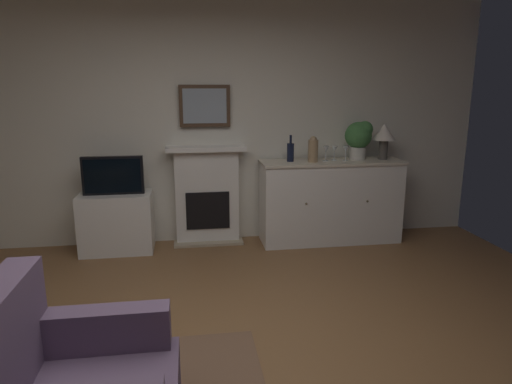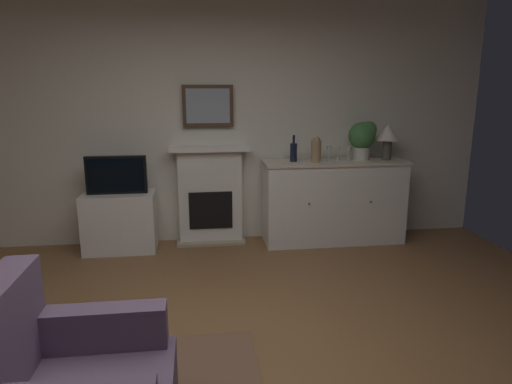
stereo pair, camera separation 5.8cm
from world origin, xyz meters
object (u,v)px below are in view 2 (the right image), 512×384
object	(u,v)px
table_lamp	(388,135)
potted_plant_small	(363,137)
wine_bottle	(294,152)
tv_cabinet	(120,222)
vase_decorative	(316,149)
sideboard_cabinet	(334,202)
tv_set	(116,175)
wine_glass_center	(338,150)
framed_picture	(208,106)
wine_glass_left	(329,150)
wine_glass_right	(349,150)
fireplace_unit	(210,195)

from	to	relation	value
table_lamp	potted_plant_small	distance (m)	0.28
wine_bottle	tv_cabinet	xyz separation A→B (m)	(-1.89, -0.00, -0.72)
vase_decorative	tv_cabinet	size ratio (longest dim) A/B	0.38
sideboard_cabinet	tv_set	distance (m)	2.39
table_lamp	wine_glass_center	distance (m)	0.58
wine_glass_center	table_lamp	bearing A→B (deg)	-2.63
tv_cabinet	framed_picture	bearing A→B (deg)	12.01
table_lamp	wine_glass_left	size ratio (longest dim) A/B	2.42
framed_picture	wine_glass_left	bearing A→B (deg)	-10.14
tv_cabinet	tv_set	world-z (taller)	tv_set
wine_glass_right	sideboard_cabinet	bearing A→B (deg)	165.03
potted_plant_small	fireplace_unit	bearing A→B (deg)	175.57
vase_decorative	tv_cabinet	xyz separation A→B (m)	(-2.12, 0.06, -0.75)
wine_glass_center	wine_glass_right	distance (m)	0.13
fireplace_unit	wine_glass_center	xyz separation A→B (m)	(1.41, -0.15, 0.51)
table_lamp	wine_bottle	bearing A→B (deg)	178.99
wine_bottle	potted_plant_small	size ratio (longest dim) A/B	0.67
fireplace_unit	wine_glass_left	distance (m)	1.41
framed_picture	wine_glass_center	world-z (taller)	framed_picture
tv_set	potted_plant_small	bearing A→B (deg)	1.14
wine_glass_left	tv_set	distance (m)	2.29
potted_plant_small	wine_glass_center	bearing A→B (deg)	-176.16
framed_picture	wine_glass_right	distance (m)	1.62
fireplace_unit	sideboard_cabinet	distance (m)	1.40
potted_plant_small	vase_decorative	bearing A→B (deg)	-170.28
wine_glass_center	vase_decorative	size ratio (longest dim) A/B	0.59
sideboard_cabinet	vase_decorative	distance (m)	0.65
table_lamp	wine_glass_center	bearing A→B (deg)	177.37
wine_glass_left	wine_glass_right	world-z (taller)	same
sideboard_cabinet	wine_glass_center	world-z (taller)	wine_glass_center
wine_glass_right	tv_set	xyz separation A→B (m)	(-2.50, 0.03, -0.22)
potted_plant_small	framed_picture	bearing A→B (deg)	174.06
framed_picture	tv_cabinet	bearing A→B (deg)	-167.99
wine_glass_right	potted_plant_small	size ratio (longest dim) A/B	0.38
wine_glass_center	vase_decorative	distance (m)	0.28
sideboard_cabinet	wine_glass_center	bearing A→B (deg)	39.10
wine_glass_right	tv_set	size ratio (longest dim) A/B	0.27
tv_set	wine_bottle	bearing A→B (deg)	0.82
sideboard_cabinet	fireplace_unit	bearing A→B (deg)	172.69
fireplace_unit	potted_plant_small	size ratio (longest dim) A/B	2.56
table_lamp	wine_bottle	distance (m)	1.08
wine_glass_right	wine_glass_center	bearing A→B (deg)	149.89
table_lamp	wine_bottle	xyz separation A→B (m)	(-1.06, 0.02, -0.17)
sideboard_cabinet	wine_glass_right	size ratio (longest dim) A/B	9.66
sideboard_cabinet	potted_plant_small	size ratio (longest dim) A/B	3.71
table_lamp	wine_glass_left	distance (m)	0.69
wine_glass_center	tv_set	size ratio (longest dim) A/B	0.27
sideboard_cabinet	wine_glass_left	xyz separation A→B (m)	(-0.08, -0.01, 0.59)
tv_cabinet	vase_decorative	bearing A→B (deg)	-1.75
vase_decorative	potted_plant_small	world-z (taller)	potted_plant_small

